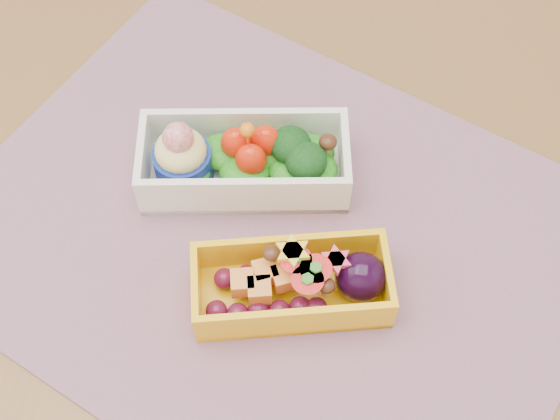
# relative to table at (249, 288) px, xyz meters

# --- Properties ---
(table) EXTENTS (1.20, 0.80, 0.75)m
(table) POSITION_rel_table_xyz_m (0.00, 0.00, 0.00)
(table) COLOR brown
(table) RESTS_ON ground
(placemat) EXTENTS (0.69, 0.63, 0.00)m
(placemat) POSITION_rel_table_xyz_m (0.02, 0.01, 0.10)
(placemat) COLOR #A06E84
(placemat) RESTS_ON table
(bento_white) EXTENTS (0.20, 0.11, 0.08)m
(bento_white) POSITION_rel_table_xyz_m (-0.01, 0.07, 0.13)
(bento_white) COLOR white
(bento_white) RESTS_ON placemat
(bento_yellow) EXTENTS (0.18, 0.11, 0.06)m
(bento_yellow) POSITION_rel_table_xyz_m (0.05, -0.05, 0.13)
(bento_yellow) COLOR #FBB80C
(bento_yellow) RESTS_ON placemat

